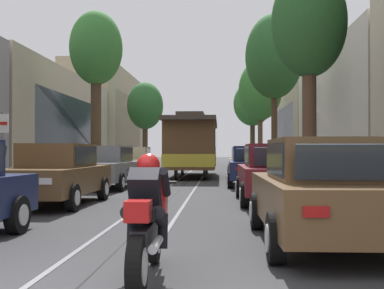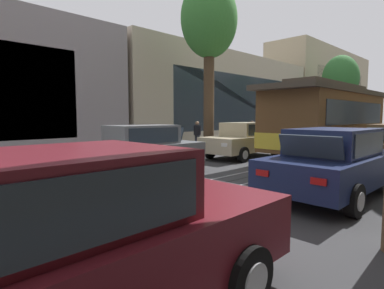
{
  "view_description": "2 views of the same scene",
  "coord_description": "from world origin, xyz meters",
  "px_view_note": "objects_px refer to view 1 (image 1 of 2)",
  "views": [
    {
      "loc": [
        1.45,
        -4.28,
        1.4
      ],
      "look_at": [
        0.16,
        18.4,
        1.69
      ],
      "focal_mm": 45.88,
      "sensor_mm": 36.0,
      "label": 1
    },
    {
      "loc": [
        5.43,
        8.04,
        1.86
      ],
      "look_at": [
        -1.07,
        14.48,
        1.02
      ],
      "focal_mm": 28.87,
      "sensor_mm": 36.0,
      "label": 2
    }
  ],
  "objects_px": {
    "street_tree_kerb_right_fourth": "(260,91)",
    "street_tree_kerb_left_mid": "(145,106)",
    "parked_car_brown_fourth_right": "(247,162)",
    "parked_car_navy_mid_right": "(252,166)",
    "street_tree_kerb_right_second": "(309,27)",
    "motorcycle_with_rider": "(147,220)",
    "street_sign_post": "(2,146)",
    "fire_hydrant": "(22,184)",
    "cable_car_trolley": "(193,146)",
    "parked_car_brown_second_left": "(57,174)",
    "parked_car_beige_fourth_left": "(133,163)",
    "street_tree_kerb_left_second": "(96,52)",
    "street_tree_kerb_right_far": "(252,104)",
    "parked_car_maroon_second_right": "(275,173)",
    "street_tree_kerb_right_mid": "(274,57)",
    "parked_car_brown_near_right": "(324,191)",
    "pedestrian_on_left_pavement": "(58,161)",
    "pedestrian_on_right_pavement": "(98,159)",
    "parked_car_grey_mid_left": "(107,167)"
  },
  "relations": [
    {
      "from": "parked_car_brown_near_right",
      "to": "parked_car_navy_mid_right",
      "type": "distance_m",
      "value": 12.22
    },
    {
      "from": "parked_car_brown_second_left",
      "to": "street_tree_kerb_right_fourth",
      "type": "xyz_separation_m",
      "value": [
        7.27,
        24.87,
        5.16
      ]
    },
    {
      "from": "street_tree_kerb_left_second",
      "to": "street_tree_kerb_right_mid",
      "type": "distance_m",
      "value": 9.62
    },
    {
      "from": "parked_car_beige_fourth_left",
      "to": "street_tree_kerb_right_mid",
      "type": "distance_m",
      "value": 9.69
    },
    {
      "from": "street_tree_kerb_left_mid",
      "to": "parked_car_beige_fourth_left",
      "type": "bearing_deg",
      "value": -83.32
    },
    {
      "from": "parked_car_navy_mid_right",
      "to": "pedestrian_on_right_pavement",
      "type": "relative_size",
      "value": 2.76
    },
    {
      "from": "parked_car_beige_fourth_left",
      "to": "street_sign_post",
      "type": "height_order",
      "value": "street_sign_post"
    },
    {
      "from": "parked_car_maroon_second_right",
      "to": "street_tree_kerb_right_mid",
      "type": "bearing_deg",
      "value": 83.75
    },
    {
      "from": "parked_car_brown_fourth_right",
      "to": "street_tree_kerb_left_second",
      "type": "height_order",
      "value": "street_tree_kerb_left_second"
    },
    {
      "from": "street_tree_kerb_left_mid",
      "to": "street_tree_kerb_right_far",
      "type": "relative_size",
      "value": 0.89
    },
    {
      "from": "parked_car_beige_fourth_left",
      "to": "cable_car_trolley",
      "type": "height_order",
      "value": "cable_car_trolley"
    },
    {
      "from": "street_tree_kerb_left_mid",
      "to": "street_tree_kerb_right_mid",
      "type": "distance_m",
      "value": 16.53
    },
    {
      "from": "cable_car_trolley",
      "to": "motorcycle_with_rider",
      "type": "distance_m",
      "value": 20.78
    },
    {
      "from": "street_sign_post",
      "to": "fire_hydrant",
      "type": "bearing_deg",
      "value": 96.97
    },
    {
      "from": "parked_car_grey_mid_left",
      "to": "street_tree_kerb_right_second",
      "type": "bearing_deg",
      "value": -6.34
    },
    {
      "from": "fire_hydrant",
      "to": "pedestrian_on_left_pavement",
      "type": "bearing_deg",
      "value": 103.4
    },
    {
      "from": "street_tree_kerb_right_fourth",
      "to": "parked_car_navy_mid_right",
      "type": "bearing_deg",
      "value": -95.72
    },
    {
      "from": "parked_car_grey_mid_left",
      "to": "fire_hydrant",
      "type": "distance_m",
      "value": 4.14
    },
    {
      "from": "parked_car_brown_second_left",
      "to": "street_tree_kerb_right_far",
      "type": "relative_size",
      "value": 0.55
    },
    {
      "from": "parked_car_brown_near_right",
      "to": "parked_car_navy_mid_right",
      "type": "relative_size",
      "value": 1.0
    },
    {
      "from": "street_tree_kerb_right_fourth",
      "to": "parked_car_maroon_second_right",
      "type": "bearing_deg",
      "value": -93.76
    },
    {
      "from": "street_tree_kerb_right_second",
      "to": "motorcycle_with_rider",
      "type": "distance_m",
      "value": 13.51
    },
    {
      "from": "cable_car_trolley",
      "to": "parked_car_brown_second_left",
      "type": "bearing_deg",
      "value": -101.49
    },
    {
      "from": "cable_car_trolley",
      "to": "street_tree_kerb_right_far",
      "type": "bearing_deg",
      "value": 77.64
    },
    {
      "from": "parked_car_brown_second_left",
      "to": "fire_hydrant",
      "type": "distance_m",
      "value": 2.46
    },
    {
      "from": "parked_car_brown_second_left",
      "to": "pedestrian_on_right_pavement",
      "type": "distance_m",
      "value": 16.69
    },
    {
      "from": "fire_hydrant",
      "to": "street_tree_kerb_right_far",
      "type": "bearing_deg",
      "value": 74.61
    },
    {
      "from": "parked_car_brown_near_right",
      "to": "street_tree_kerb_right_far",
      "type": "distance_m",
      "value": 39.75
    },
    {
      "from": "fire_hydrant",
      "to": "pedestrian_on_right_pavement",
      "type": "bearing_deg",
      "value": 95.58
    },
    {
      "from": "parked_car_grey_mid_left",
      "to": "parked_car_brown_fourth_right",
      "type": "height_order",
      "value": "same"
    },
    {
      "from": "parked_car_brown_fourth_right",
      "to": "street_tree_kerb_right_fourth",
      "type": "bearing_deg",
      "value": 82.07
    },
    {
      "from": "street_tree_kerb_left_mid",
      "to": "parked_car_maroon_second_right",
      "type": "bearing_deg",
      "value": -74.21
    },
    {
      "from": "parked_car_navy_mid_right",
      "to": "street_sign_post",
      "type": "relative_size",
      "value": 1.82
    },
    {
      "from": "parked_car_brown_second_left",
      "to": "pedestrian_on_left_pavement",
      "type": "relative_size",
      "value": 2.78
    },
    {
      "from": "street_tree_kerb_right_fourth",
      "to": "street_tree_kerb_left_mid",
      "type": "bearing_deg",
      "value": 160.96
    },
    {
      "from": "parked_car_navy_mid_right",
      "to": "fire_hydrant",
      "type": "distance_m",
      "value": 8.95
    },
    {
      "from": "street_tree_kerb_right_mid",
      "to": "street_tree_kerb_right_second",
      "type": "bearing_deg",
      "value": -89.11
    },
    {
      "from": "pedestrian_on_right_pavement",
      "to": "motorcycle_with_rider",
      "type": "bearing_deg",
      "value": -74.56
    },
    {
      "from": "parked_car_beige_fourth_left",
      "to": "street_tree_kerb_right_far",
      "type": "height_order",
      "value": "street_tree_kerb_right_far"
    },
    {
      "from": "pedestrian_on_left_pavement",
      "to": "parked_car_navy_mid_right",
      "type": "bearing_deg",
      "value": -29.08
    },
    {
      "from": "parked_car_maroon_second_right",
      "to": "street_tree_kerb_right_mid",
      "type": "height_order",
      "value": "street_tree_kerb_right_mid"
    },
    {
      "from": "cable_car_trolley",
      "to": "parked_car_navy_mid_right",
      "type": "bearing_deg",
      "value": -67.01
    },
    {
      "from": "street_tree_kerb_left_second",
      "to": "street_tree_kerb_left_mid",
      "type": "relative_size",
      "value": 1.15
    },
    {
      "from": "parked_car_grey_mid_left",
      "to": "parked_car_beige_fourth_left",
      "type": "height_order",
      "value": "same"
    },
    {
      "from": "parked_car_brown_near_right",
      "to": "fire_hydrant",
      "type": "relative_size",
      "value": 5.21
    },
    {
      "from": "street_tree_kerb_right_mid",
      "to": "parked_car_brown_near_right",
      "type": "bearing_deg",
      "value": -94.13
    },
    {
      "from": "parked_car_brown_near_right",
      "to": "street_tree_kerb_left_second",
      "type": "bearing_deg",
      "value": 115.35
    },
    {
      "from": "street_tree_kerb_right_second",
      "to": "motorcycle_with_rider",
      "type": "relative_size",
      "value": 3.93
    },
    {
      "from": "parked_car_beige_fourth_left",
      "to": "parked_car_brown_fourth_right",
      "type": "bearing_deg",
      "value": 15.0
    },
    {
      "from": "street_tree_kerb_right_far",
      "to": "pedestrian_on_right_pavement",
      "type": "xyz_separation_m",
      "value": [
        -10.39,
        -17.95,
        -4.94
      ]
    }
  ]
}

